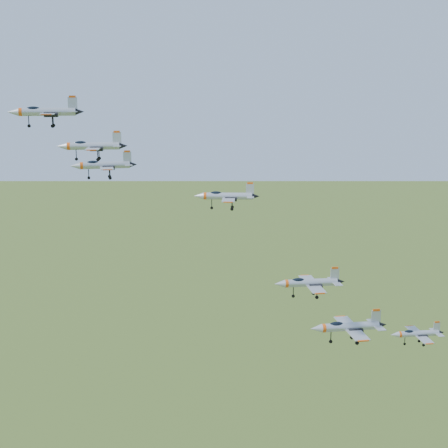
{
  "coord_description": "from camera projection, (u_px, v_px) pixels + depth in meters",
  "views": [
    {
      "loc": [
        8.9,
        -109.76,
        139.63
      ],
      "look_at": [
        9.67,
        -2.23,
        116.86
      ],
      "focal_mm": 50.0,
      "sensor_mm": 36.0,
      "label": 1
    }
  ],
  "objects": [
    {
      "name": "jet_left_high",
      "position": [
        103.0,
        165.0,
        113.11
      ],
      "size": [
        12.03,
        10.15,
        3.24
      ],
      "rotation": [
        0.0,
        0.0,
        0.22
      ],
      "color": "#A2A7AE"
    },
    {
      "name": "jet_trail",
      "position": [
        348.0,
        327.0,
        109.53
      ],
      "size": [
        14.08,
        11.76,
        3.77
      ],
      "rotation": [
        0.0,
        0.0,
        0.14
      ],
      "color": "#A2A7AE"
    },
    {
      "name": "jet_right_low",
      "position": [
        309.0,
        283.0,
        96.84
      ],
      "size": [
        11.31,
        9.41,
        3.02
      ],
      "rotation": [
        0.0,
        0.0,
        0.12
      ],
      "color": "#A2A7AE"
    },
    {
      "name": "jet_lead",
      "position": [
        45.0,
        112.0,
        116.96
      ],
      "size": [
        14.02,
        11.78,
        3.76
      ],
      "rotation": [
        0.0,
        0.0,
        0.19
      ],
      "color": "#A2A7AE"
    },
    {
      "name": "jet_left_low",
      "position": [
        226.0,
        196.0,
        114.66
      ],
      "size": [
        12.15,
        10.02,
        3.25
      ],
      "rotation": [
        0.0,
        0.0,
        -0.04
      ],
      "color": "#A2A7AE"
    },
    {
      "name": "jet_extra",
      "position": [
        417.0,
        333.0,
        122.96
      ],
      "size": [
        11.16,
        9.29,
        2.98
      ],
      "rotation": [
        0.0,
        0.0,
        0.12
      ],
      "color": "#A2A7AE"
    },
    {
      "name": "jet_right_high",
      "position": [
        91.0,
        146.0,
        95.03
      ],
      "size": [
        10.75,
        8.91,
        2.87
      ],
      "rotation": [
        0.0,
        0.0,
        0.09
      ],
      "color": "#A2A7AE"
    }
  ]
}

